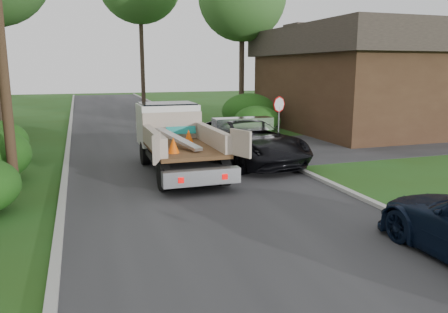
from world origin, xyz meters
TOP-DOWN VIEW (x-y plane):
  - ground at (0.00, 0.00)m, footprint 120.00×120.00m
  - road at (0.00, 10.00)m, footprint 8.00×90.00m
  - side_street at (12.00, 9.00)m, footprint 16.00×7.00m
  - curb_left at (-4.10, 10.00)m, footprint 0.20×90.00m
  - curb_right at (4.10, 10.00)m, footprint 0.20×90.00m
  - stop_sign at (5.20, 9.00)m, footprint 0.71×0.32m
  - house_right at (13.00, 14.00)m, footprint 9.72×12.96m
  - hedge_right_a at (5.80, 13.00)m, footprint 2.60×2.60m
  - hedge_right_b at (6.50, 16.00)m, footprint 3.38×3.38m
  - flatbed_truck at (-0.17, 6.82)m, footprint 2.95×6.28m
  - black_pickup at (2.79, 6.89)m, footprint 3.80×6.56m

SIDE VIEW (x-z plane):
  - ground at x=0.00m, z-range 0.00..0.00m
  - road at x=0.00m, z-range -0.01..0.01m
  - side_street at x=12.00m, z-range 0.00..0.02m
  - curb_left at x=-4.10m, z-range 0.00..0.12m
  - curb_right at x=4.10m, z-range 0.00..0.12m
  - hedge_right_a at x=5.80m, z-range 0.00..1.70m
  - black_pickup at x=2.79m, z-range 0.00..1.72m
  - hedge_right_b at x=6.50m, z-range 0.00..2.21m
  - flatbed_truck at x=-0.17m, z-range 0.10..2.48m
  - stop_sign at x=5.20m, z-range 0.54..3.02m
  - house_right at x=13.00m, z-range 0.06..6.26m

